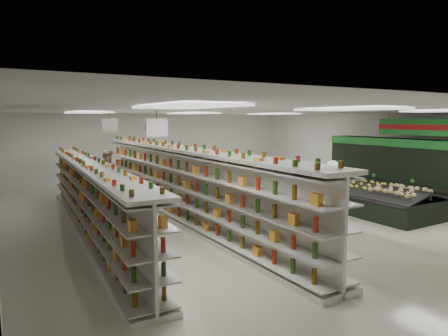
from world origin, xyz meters
TOP-DOWN VIEW (x-y plane):
  - floor at (0.00, 0.00)m, footprint 16.00×16.00m
  - ceiling at (0.00, 0.00)m, footprint 14.00×16.00m
  - wall_back at (0.00, 8.00)m, footprint 14.00×0.02m
  - wall_right at (7.00, 0.00)m, footprint 0.02×16.00m
  - produce_wall_case at (6.53, -1.50)m, footprint 0.93×8.00m
  - aisle_sign_near at (-3.80, -2.00)m, footprint 0.52×0.06m
  - aisle_sign_far at (-3.80, 2.00)m, footprint 0.52×0.06m
  - hortifruti_banner at (6.25, -1.50)m, footprint 0.12×3.20m
  - gondola_left at (-4.83, 0.08)m, footprint 1.28×10.60m
  - gondola_center at (-2.23, 0.09)m, footprint 1.00×12.25m
  - produce_island at (3.40, -0.86)m, footprint 2.28×6.25m
  - soda_endcap at (0.45, 4.99)m, footprint 1.52×1.25m
  - shopper_main at (0.46, -3.03)m, footprint 0.74×0.54m
  - shopper_background at (-3.16, 4.79)m, footprint 0.92×1.02m

SIDE VIEW (x-z plane):
  - floor at x=0.00m, z-range 0.00..0.00m
  - produce_island at x=3.40m, z-range -0.04..0.89m
  - soda_endcap at x=0.45m, z-range -0.03..1.65m
  - gondola_left at x=-4.83m, z-range -0.07..1.76m
  - shopper_background at x=-3.16m, z-range 0.00..1.79m
  - shopper_main at x=0.46m, z-range 0.00..1.90m
  - gondola_center at x=-2.23m, z-range -0.09..2.04m
  - produce_wall_case at x=6.53m, z-range 0.14..2.34m
  - wall_back at x=0.00m, z-range 0.00..3.20m
  - wall_right at x=7.00m, z-range 0.00..3.20m
  - hortifruti_banner at x=6.25m, z-range 2.18..3.13m
  - aisle_sign_near at x=-3.80m, z-range 2.38..3.13m
  - aisle_sign_far at x=-3.80m, z-range 2.38..3.13m
  - ceiling at x=0.00m, z-range 3.19..3.21m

